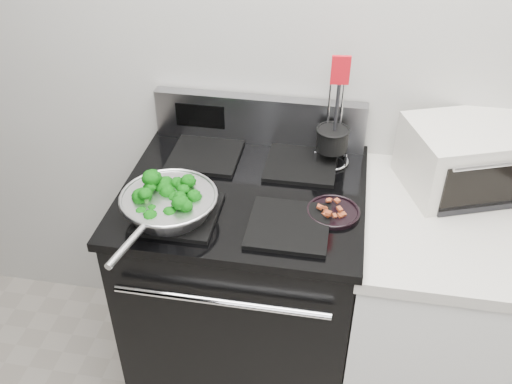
% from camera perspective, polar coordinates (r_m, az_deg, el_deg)
% --- Properties ---
extents(back_wall, '(4.00, 0.02, 2.70)m').
position_cam_1_polar(back_wall, '(1.94, 9.61, 14.90)').
color(back_wall, '#BCB9B2').
rests_on(back_wall, ground).
extents(gas_range, '(0.79, 0.69, 1.13)m').
position_cam_1_polar(gas_range, '(2.17, -1.07, -9.58)').
color(gas_range, black).
rests_on(gas_range, floor).
extents(counter, '(0.62, 0.68, 0.92)m').
position_cam_1_polar(counter, '(2.20, 17.16, -11.94)').
color(counter, white).
rests_on(counter, floor).
extents(skillet, '(0.30, 0.47, 0.06)m').
position_cam_1_polar(skillet, '(1.74, -8.71, -1.14)').
color(skillet, silver).
rests_on(skillet, gas_range).
extents(broccoli_pile, '(0.23, 0.23, 0.08)m').
position_cam_1_polar(broccoli_pile, '(1.73, -8.71, -0.62)').
color(broccoli_pile, black).
rests_on(broccoli_pile, skillet).
extents(bacon_plate, '(0.17, 0.17, 0.04)m').
position_cam_1_polar(bacon_plate, '(1.76, 7.74, -1.70)').
color(bacon_plate, black).
rests_on(bacon_plate, gas_range).
extents(utensil_holder, '(0.13, 0.13, 0.40)m').
position_cam_1_polar(utensil_holder, '(1.97, 7.58, 4.70)').
color(utensil_holder, silver).
rests_on(utensil_holder, gas_range).
extents(toaster_oven, '(0.47, 0.41, 0.22)m').
position_cam_1_polar(toaster_oven, '(1.99, 20.44, 3.24)').
color(toaster_oven, beige).
rests_on(toaster_oven, counter).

